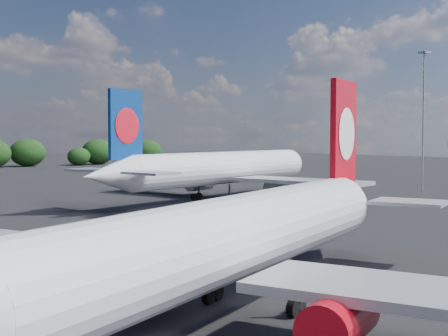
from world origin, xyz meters
TOP-DOWN VIEW (x-y plane):
  - qantas_airliner at (11.51, 3.89)m, footprint 43.57×41.97m
  - china_southern_airliner at (46.92, 54.84)m, footprint 50.01×47.89m
  - floodlight_mast_near at (86.43, 44.31)m, footprint 1.60×1.60m

SIDE VIEW (x-z plane):
  - qantas_airliner at x=11.51m, z-range -2.91..11.96m
  - china_southern_airliner at x=46.92m, z-range -3.22..13.27m
  - floodlight_mast_near at x=86.43m, z-range 3.41..29.01m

